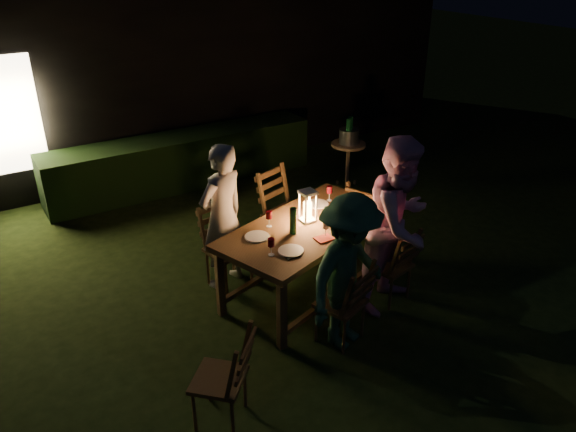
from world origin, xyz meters
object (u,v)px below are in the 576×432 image
bottle_table (293,221)px  ice_bucket (349,136)px  person_opp_left (348,273)px  bottle_bucket_a (348,134)px  dining_table (308,231)px  side_table (348,148)px  chair_end (369,228)px  person_opp_right (400,224)px  chair_far_left (228,261)px  bottle_bucket_b (350,132)px  chair_far_right (286,226)px  person_house_side (222,217)px  chair_near_right (390,277)px  chair_near_left (342,316)px  lantern (308,208)px  chair_spare (222,393)px

bottle_table → ice_bucket: bottle_table is taller
person_opp_left → bottle_bucket_a: person_opp_left is taller
dining_table → side_table: dining_table is taller
person_opp_left → ice_bucket: (2.30, 3.01, 0.04)m
side_table → ice_bucket: bearing=-90.0°
chair_end → person_opp_right: size_ratio=0.52×
chair_far_left → person_opp_right: bearing=126.7°
person_opp_left → bottle_bucket_b: bearing=34.0°
chair_far_right → bottle_bucket_b: (1.91, 1.23, 0.55)m
dining_table → person_opp_right: bearing=-61.2°
chair_far_right → person_house_side: 1.12m
person_opp_right → ice_bucket: (1.45, 2.73, -0.10)m
chair_end → person_house_side: bearing=-117.9°
side_table → bottle_bucket_a: bearing=-141.3°
chair_far_left → chair_end: 1.85m
dining_table → chair_near_right: bearing=-59.7°
chair_near_left → person_opp_left: 0.50m
dining_table → person_house_side: person_house_side is taller
chair_end → person_opp_left: bearing=-65.9°
chair_far_left → side_table: bearing=-162.9°
chair_end → side_table: bearing=130.2°
lantern → bottle_bucket_a: lantern is taller
chair_far_right → side_table: 2.22m
chair_near_right → person_house_side: 1.91m
chair_end → side_table: chair_end is taller
lantern → bottle_table: bearing=-152.2°
chair_end → chair_far_right: bearing=-140.5°
chair_near_right → chair_spare: size_ratio=0.98×
chair_near_right → person_opp_right: 0.66m
person_house_side → lantern: person_house_side is taller
chair_near_left → chair_end: size_ratio=0.96×
dining_table → chair_spare: chair_spare is taller
chair_near_left → chair_far_right: size_ratio=0.85×
dining_table → person_opp_left: person_opp_left is taller
chair_far_right → person_house_side: bearing=-3.3°
lantern → chair_end: bearing=15.9°
chair_near_left → chair_far_left: bearing=88.0°
chair_far_right → chair_end: size_ratio=1.12×
chair_near_left → ice_bucket: 3.80m
chair_end → lantern: size_ratio=2.75×
dining_table → chair_end: (1.17, 0.39, -0.46)m
ice_bucket → bottle_bucket_a: (-0.05, -0.04, 0.05)m
person_opp_left → bottle_table: 0.87m
chair_near_right → side_table: bearing=48.5°
chair_end → person_house_side: person_house_side is taller
dining_table → chair_near_right: 1.01m
person_house_side → bottle_table: person_house_side is taller
chair_near_right → ice_bucket: 3.10m
dining_table → chair_far_left: (-0.67, 0.59, -0.45)m
chair_near_right → lantern: bearing=121.5°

